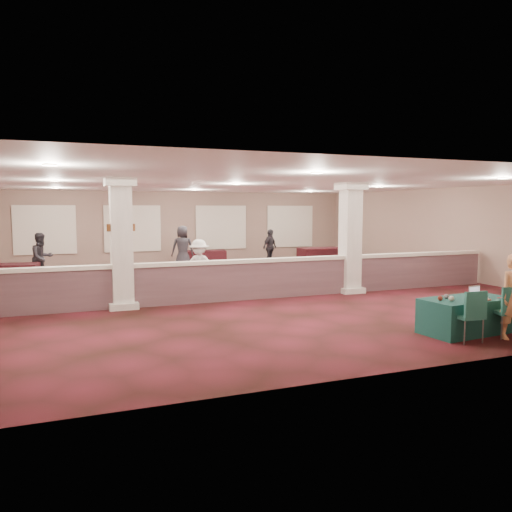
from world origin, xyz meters
name	(u,v)px	position (x,y,z in m)	size (l,w,h in m)	color
ground	(237,291)	(0.00, 0.00, 0.00)	(16.00, 16.00, 0.00)	#4E131D
wall_back	(178,228)	(0.00, 8.00, 1.60)	(16.00, 0.04, 3.20)	#876B5D
wall_front	(411,266)	(0.00, -8.00, 1.60)	(16.00, 0.04, 3.20)	#876B5D
wall_right	(449,233)	(8.00, 0.00, 1.60)	(0.04, 16.00, 3.20)	#876B5D
ceiling	(236,184)	(0.00, 0.00, 3.20)	(16.00, 16.00, 0.02)	white
partition_wall	(255,278)	(0.00, -1.50, 0.57)	(15.60, 0.28, 1.10)	#51373D
column_left	(121,242)	(-3.50, -1.50, 1.64)	(0.72, 0.72, 3.20)	beige
column_right	(350,237)	(3.00, -1.50, 1.64)	(0.72, 0.72, 3.20)	beige
sconce_left	(109,228)	(-3.78, -1.50, 2.00)	(0.12, 0.12, 0.18)	brown
sconce_right	(133,227)	(-3.22, -1.50, 2.00)	(0.12, 0.12, 0.18)	brown
near_table	(466,315)	(2.57, -6.50, 0.35)	(1.81, 0.90, 0.69)	#113E35
conf_chair_main	(509,307)	(3.05, -7.09, 0.59)	(0.61, 0.61, 1.00)	#205E51
conf_chair_side	(470,312)	(2.10, -7.09, 0.57)	(0.52, 0.52, 0.97)	#205E51
far_table_front_left	(103,284)	(-3.83, 0.30, 0.36)	(1.79, 0.90, 0.73)	black
far_table_front_center	(169,281)	(-2.00, 0.30, 0.36)	(1.79, 0.90, 0.73)	black
far_table_front_right	(405,269)	(6.41, 0.30, 0.35)	(1.74, 0.87, 0.71)	black
far_table_back_left	(7,276)	(-6.50, 3.20, 0.37)	(1.81, 0.90, 0.73)	black
far_table_back_center	(206,258)	(0.86, 6.50, 0.34)	(1.67, 0.84, 0.68)	black
far_table_back_right	(321,257)	(5.60, 5.00, 0.38)	(1.89, 0.94, 0.77)	black
attendee_a	(42,258)	(-5.51, 3.95, 0.83)	(0.80, 0.44, 1.66)	black
attendee_b	(199,266)	(-1.15, 0.00, 0.78)	(1.00, 0.46, 1.57)	silver
attendee_c	(270,247)	(3.51, 5.75, 0.79)	(0.93, 0.44, 1.58)	black
attendee_d	(183,248)	(-0.41, 5.39, 0.90)	(0.89, 0.48, 1.80)	black
laptop_base	(479,297)	(2.86, -6.52, 0.70)	(0.31, 0.22, 0.02)	silver
laptop_screen	(474,291)	(2.85, -6.41, 0.82)	(0.31, 0.01, 0.21)	silver
screen_glow	(474,291)	(2.85, -6.42, 0.80)	(0.29, 0.00, 0.18)	#B2BDD6
knitting	(478,299)	(2.64, -6.73, 0.71)	(0.38, 0.29, 0.03)	#BA3D1D
yarn_cream	(451,299)	(2.06, -6.64, 0.75)	(0.10, 0.10, 0.10)	beige
yarn_red	(440,298)	(1.91, -6.51, 0.74)	(0.10, 0.10, 0.10)	#5B1C12
yarn_grey	(446,297)	(2.14, -6.43, 0.74)	(0.10, 0.10, 0.10)	#4F4E53
scissors	(500,298)	(3.21, -6.71, 0.70)	(0.11, 0.03, 0.01)	red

